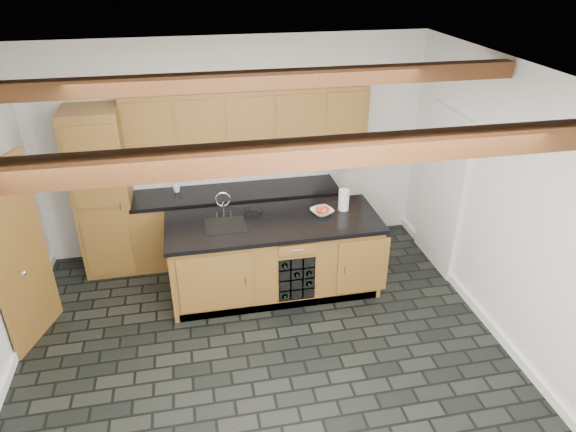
# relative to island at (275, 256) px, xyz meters

# --- Properties ---
(ground) EXTENTS (5.00, 5.00, 0.00)m
(ground) POSITION_rel_island_xyz_m (-0.31, -1.28, -0.46)
(ground) COLOR black
(ground) RESTS_ON ground
(room_shell) EXTENTS (5.01, 5.00, 5.00)m
(room_shell) POSITION_rel_island_xyz_m (-0.39, -0.75, 1.06)
(room_shell) COLOR white
(room_shell) RESTS_ON ground
(back_cabinetry) EXTENTS (3.65, 0.62, 2.20)m
(back_cabinetry) POSITION_rel_island_xyz_m (-0.68, 0.95, 0.51)
(back_cabinetry) COLOR olive
(back_cabinetry) RESTS_ON ground
(island) EXTENTS (2.48, 0.96, 0.93)m
(island) POSITION_rel_island_xyz_m (0.00, 0.00, 0.00)
(island) COLOR olive
(island) RESTS_ON ground
(faucet) EXTENTS (0.45, 0.40, 0.34)m
(faucet) POSITION_rel_island_xyz_m (-0.56, 0.05, 0.50)
(faucet) COLOR black
(faucet) RESTS_ON island
(kitchen_scale) EXTENTS (0.21, 0.17, 0.06)m
(kitchen_scale) POSITION_rel_island_xyz_m (-0.20, 0.26, 0.49)
(kitchen_scale) COLOR black
(kitchen_scale) RESTS_ON island
(fruit_bowl) EXTENTS (0.32, 0.32, 0.06)m
(fruit_bowl) POSITION_rel_island_xyz_m (0.58, 0.07, 0.50)
(fruit_bowl) COLOR white
(fruit_bowl) RESTS_ON island
(fruit_cluster) EXTENTS (0.16, 0.17, 0.07)m
(fruit_cluster) POSITION_rel_island_xyz_m (0.58, 0.07, 0.53)
(fruit_cluster) COLOR red
(fruit_cluster) RESTS_ON fruit_bowl
(paper_towel) EXTENTS (0.13, 0.13, 0.26)m
(paper_towel) POSITION_rel_island_xyz_m (0.86, 0.13, 0.59)
(paper_towel) COLOR white
(paper_towel) RESTS_ON island
(mug) EXTENTS (0.13, 0.13, 0.09)m
(mug) POSITION_rel_island_xyz_m (-1.08, 1.03, 0.51)
(mug) COLOR white
(mug) RESTS_ON back_cabinetry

